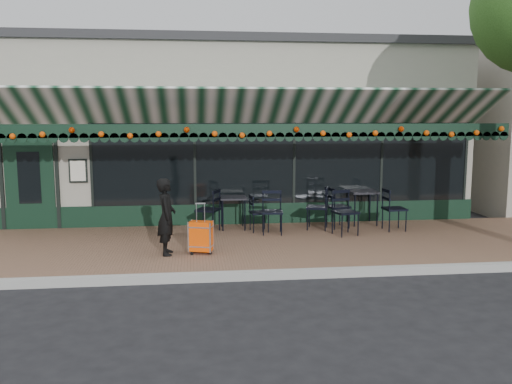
{
  "coord_description": "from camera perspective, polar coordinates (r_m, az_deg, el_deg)",
  "views": [
    {
      "loc": [
        -1.03,
        -8.96,
        2.79
      ],
      "look_at": [
        0.19,
        1.6,
        1.27
      ],
      "focal_mm": 38.0,
      "sensor_mm": 36.0,
      "label": 1
    }
  ],
  "objects": [
    {
      "name": "chair_b_left",
      "position": [
        12.32,
        -5.09,
        -1.93
      ],
      "size": [
        0.65,
        0.65,
        0.99
      ],
      "primitive_type": null,
      "rotation": [
        0.0,
        0.0,
        -1.98
      ],
      "color": "black",
      "rests_on": "sidewalk"
    },
    {
      "name": "chair_a_front",
      "position": [
        12.11,
        9.39,
        -2.16
      ],
      "size": [
        0.61,
        0.61,
        1.0
      ],
      "primitive_type": null,
      "rotation": [
        0.0,
        0.0,
        0.27
      ],
      "color": "black",
      "rests_on": "sidewalk"
    },
    {
      "name": "chair_b_right",
      "position": [
        12.33,
        0.34,
        -2.22
      ],
      "size": [
        0.47,
        0.47,
        0.84
      ],
      "primitive_type": null,
      "rotation": [
        0.0,
        0.0,
        1.69
      ],
      "color": "black",
      "rests_on": "sidewalk"
    },
    {
      "name": "chair_a_right",
      "position": [
        12.85,
        8.58,
        -1.58
      ],
      "size": [
        0.62,
        0.62,
        0.98
      ],
      "primitive_type": null,
      "rotation": [
        0.0,
        0.0,
        1.88
      ],
      "color": "black",
      "rests_on": "sidewalk"
    },
    {
      "name": "sidewalk",
      "position": [
        11.33,
        -1.21,
        -5.73
      ],
      "size": [
        18.0,
        4.0,
        0.15
      ],
      "primitive_type": "cube",
      "color": "brown",
      "rests_on": "ground"
    },
    {
      "name": "curb",
      "position": [
        9.34,
        0.0,
        -8.77
      ],
      "size": [
        18.0,
        0.16,
        0.15
      ],
      "primitive_type": "cube",
      "color": "#9E9E99",
      "rests_on": "ground"
    },
    {
      "name": "cafe_table_b",
      "position": [
        12.6,
        -2.44,
        -0.85
      ],
      "size": [
        0.61,
        0.61,
        0.75
      ],
      "color": "black",
      "rests_on": "sidewalk"
    },
    {
      "name": "restaurant_building",
      "position": [
        16.83,
        -3.11,
        6.36
      ],
      "size": [
        12.0,
        9.6,
        4.5
      ],
      "color": "#A19B8B",
      "rests_on": "ground"
    },
    {
      "name": "chair_a_extra",
      "position": [
        12.83,
        14.37,
        -1.78
      ],
      "size": [
        0.51,
        0.51,
        0.98
      ],
      "primitive_type": null,
      "rotation": [
        0.0,
        0.0,
        1.62
      ],
      "color": "black",
      "rests_on": "sidewalk"
    },
    {
      "name": "cafe_table_a",
      "position": [
        13.35,
        11.18,
        -0.23
      ],
      "size": [
        0.66,
        0.66,
        0.82
      ],
      "color": "black",
      "rests_on": "sidewalk"
    },
    {
      "name": "ground",
      "position": [
        9.44,
        -0.05,
        -9.06
      ],
      "size": [
        80.0,
        80.0,
        0.0
      ],
      "primitive_type": "plane",
      "color": "black",
      "rests_on": "ground"
    },
    {
      "name": "chair_a_left",
      "position": [
        12.64,
        6.48,
        -1.65
      ],
      "size": [
        0.64,
        0.64,
        1.01
      ],
      "primitive_type": null,
      "rotation": [
        0.0,
        0.0,
        -1.89
      ],
      "color": "black",
      "rests_on": "sidewalk"
    },
    {
      "name": "woman",
      "position": [
        10.38,
        -9.41,
        -2.57
      ],
      "size": [
        0.36,
        0.54,
        1.46
      ],
      "primitive_type": "imported",
      "rotation": [
        0.0,
        0.0,
        1.59
      ],
      "color": "black",
      "rests_on": "sidewalk"
    },
    {
      "name": "chair_b_front",
      "position": [
        12.06,
        1.71,
        -2.16
      ],
      "size": [
        0.53,
        0.53,
        0.97
      ],
      "primitive_type": null,
      "rotation": [
        0.0,
        0.0,
        -0.1
      ],
      "color": "black",
      "rests_on": "sidewalk"
    },
    {
      "name": "suitcase",
      "position": [
        10.43,
        -5.82,
        -4.72
      ],
      "size": [
        0.48,
        0.35,
        0.98
      ],
      "rotation": [
        0.0,
        0.0,
        -0.29
      ],
      "color": "#F74C07",
      "rests_on": "sidewalk"
    }
  ]
}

